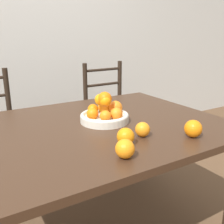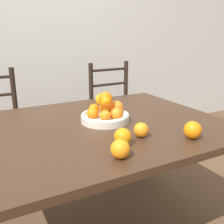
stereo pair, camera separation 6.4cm
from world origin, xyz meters
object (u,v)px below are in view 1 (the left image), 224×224
(orange_loose_3, at_px, (143,129))
(chair_right, at_px, (111,116))
(orange_loose_2, at_px, (125,149))
(fruit_bowl, at_px, (105,113))
(orange_loose_0, at_px, (193,129))
(orange_loose_1, at_px, (126,137))

(orange_loose_3, distance_m, chair_right, 1.23)
(orange_loose_2, bearing_deg, chair_right, 61.24)
(chair_right, bearing_deg, fruit_bowl, -125.09)
(fruit_bowl, xyz_separation_m, orange_loose_0, (0.24, -0.41, -0.01))
(orange_loose_0, relative_size, chair_right, 0.09)
(orange_loose_3, xyz_separation_m, chair_right, (0.48, 1.09, -0.30))
(orange_loose_0, distance_m, orange_loose_1, 0.33)
(orange_loose_2, relative_size, chair_right, 0.08)
(fruit_bowl, height_order, orange_loose_3, fruit_bowl)
(orange_loose_0, bearing_deg, chair_right, 76.94)
(orange_loose_1, xyz_separation_m, orange_loose_3, (0.12, 0.04, -0.00))
(fruit_bowl, relative_size, orange_loose_2, 3.46)
(orange_loose_0, height_order, orange_loose_3, orange_loose_0)
(orange_loose_1, bearing_deg, fruit_bowl, 75.80)
(orange_loose_3, bearing_deg, orange_loose_0, -32.58)
(orange_loose_3, bearing_deg, orange_loose_2, -143.80)
(fruit_bowl, bearing_deg, orange_loose_3, -81.96)
(orange_loose_0, xyz_separation_m, orange_loose_1, (-0.32, 0.09, -0.00))
(orange_loose_1, height_order, chair_right, chair_right)
(orange_loose_0, relative_size, orange_loose_2, 1.07)
(fruit_bowl, distance_m, orange_loose_0, 0.48)
(orange_loose_1, distance_m, orange_loose_3, 0.13)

